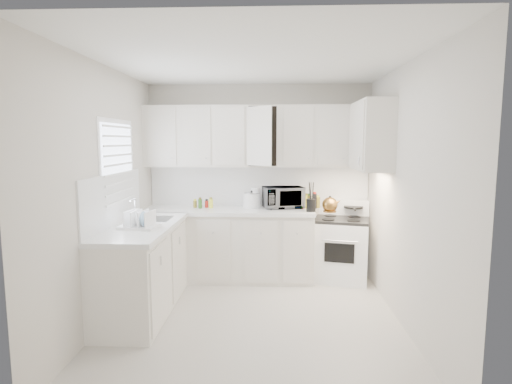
# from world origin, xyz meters

# --- Properties ---
(floor) EXTENTS (3.20, 3.20, 0.00)m
(floor) POSITION_xyz_m (0.00, 0.00, 0.00)
(floor) COLOR #B9B2A9
(floor) RESTS_ON ground
(ceiling) EXTENTS (3.20, 3.20, 0.00)m
(ceiling) POSITION_xyz_m (0.00, 0.00, 2.60)
(ceiling) COLOR white
(ceiling) RESTS_ON ground
(wall_back) EXTENTS (3.00, 0.00, 3.00)m
(wall_back) POSITION_xyz_m (0.00, 1.60, 1.30)
(wall_back) COLOR beige
(wall_back) RESTS_ON ground
(wall_front) EXTENTS (3.00, 0.00, 3.00)m
(wall_front) POSITION_xyz_m (0.00, -1.60, 1.30)
(wall_front) COLOR beige
(wall_front) RESTS_ON ground
(wall_left) EXTENTS (0.00, 3.20, 3.20)m
(wall_left) POSITION_xyz_m (-1.50, 0.00, 1.30)
(wall_left) COLOR beige
(wall_left) RESTS_ON ground
(wall_right) EXTENTS (0.00, 3.20, 3.20)m
(wall_right) POSITION_xyz_m (1.50, 0.00, 1.30)
(wall_right) COLOR beige
(wall_right) RESTS_ON ground
(window_blinds) EXTENTS (0.06, 0.96, 1.06)m
(window_blinds) POSITION_xyz_m (-1.48, 0.35, 1.55)
(window_blinds) COLOR white
(window_blinds) RESTS_ON wall_left
(lower_cabinets_back) EXTENTS (2.22, 0.60, 0.90)m
(lower_cabinets_back) POSITION_xyz_m (-0.39, 1.30, 0.45)
(lower_cabinets_back) COLOR beige
(lower_cabinets_back) RESTS_ON floor
(lower_cabinets_left) EXTENTS (0.60, 1.60, 0.90)m
(lower_cabinets_left) POSITION_xyz_m (-1.20, 0.20, 0.45)
(lower_cabinets_left) COLOR beige
(lower_cabinets_left) RESTS_ON floor
(countertop_back) EXTENTS (2.24, 0.64, 0.05)m
(countertop_back) POSITION_xyz_m (-0.39, 1.29, 0.93)
(countertop_back) COLOR silver
(countertop_back) RESTS_ON lower_cabinets_back
(countertop_left) EXTENTS (0.64, 1.62, 0.05)m
(countertop_left) POSITION_xyz_m (-1.19, 0.20, 0.93)
(countertop_left) COLOR silver
(countertop_left) RESTS_ON lower_cabinets_left
(backsplash_back) EXTENTS (2.98, 0.02, 0.55)m
(backsplash_back) POSITION_xyz_m (0.00, 1.59, 1.23)
(backsplash_back) COLOR silver
(backsplash_back) RESTS_ON wall_back
(backsplash_left) EXTENTS (0.02, 1.60, 0.55)m
(backsplash_left) POSITION_xyz_m (-1.49, 0.20, 1.23)
(backsplash_left) COLOR silver
(backsplash_left) RESTS_ON wall_left
(upper_cabinets_back) EXTENTS (3.00, 0.33, 0.80)m
(upper_cabinets_back) POSITION_xyz_m (0.00, 1.44, 1.50)
(upper_cabinets_back) COLOR beige
(upper_cabinets_back) RESTS_ON wall_back
(upper_cabinets_right) EXTENTS (0.33, 0.90, 0.80)m
(upper_cabinets_right) POSITION_xyz_m (1.33, 0.82, 1.50)
(upper_cabinets_right) COLOR beige
(upper_cabinets_right) RESTS_ON wall_right
(sink) EXTENTS (0.42, 0.38, 0.30)m
(sink) POSITION_xyz_m (-1.19, 0.55, 1.07)
(sink) COLOR gray
(sink) RESTS_ON countertop_left
(stove) EXTENTS (0.80, 0.71, 1.06)m
(stove) POSITION_xyz_m (1.10, 1.30, 0.53)
(stove) COLOR white
(stove) RESTS_ON floor
(tea_kettle) EXTENTS (0.29, 0.26, 0.22)m
(tea_kettle) POSITION_xyz_m (0.92, 1.14, 1.05)
(tea_kettle) COLOR olive
(tea_kettle) RESTS_ON stove
(frying_pan) EXTENTS (0.30, 0.45, 0.04)m
(frying_pan) POSITION_xyz_m (1.28, 1.46, 0.96)
(frying_pan) COLOR black
(frying_pan) RESTS_ON stove
(microwave) EXTENTS (0.57, 0.41, 0.35)m
(microwave) POSITION_xyz_m (0.33, 1.41, 1.12)
(microwave) COLOR gray
(microwave) RESTS_ON countertop_back
(rice_cooker) EXTENTS (0.24, 0.24, 0.23)m
(rice_cooker) POSITION_xyz_m (-0.08, 1.41, 1.07)
(rice_cooker) COLOR white
(rice_cooker) RESTS_ON countertop_back
(paper_towel) EXTENTS (0.12, 0.12, 0.27)m
(paper_towel) POSITION_xyz_m (-0.04, 1.44, 1.08)
(paper_towel) COLOR white
(paper_towel) RESTS_ON countertop_back
(utensil_crock) EXTENTS (0.13, 0.13, 0.39)m
(utensil_crock) POSITION_xyz_m (0.68, 1.12, 1.14)
(utensil_crock) COLOR black
(utensil_crock) RESTS_ON countertop_back
(dish_rack) EXTENTS (0.41, 0.33, 0.21)m
(dish_rack) POSITION_xyz_m (-1.18, 0.06, 1.05)
(dish_rack) COLOR white
(dish_rack) RESTS_ON countertop_left
(spice_left_0) EXTENTS (0.06, 0.06, 0.13)m
(spice_left_0) POSITION_xyz_m (-0.85, 1.42, 1.02)
(spice_left_0) COLOR olive
(spice_left_0) RESTS_ON countertop_back
(spice_left_1) EXTENTS (0.06, 0.06, 0.13)m
(spice_left_1) POSITION_xyz_m (-0.78, 1.33, 1.02)
(spice_left_1) COLOR #306220
(spice_left_1) RESTS_ON countertop_back
(spice_left_2) EXTENTS (0.06, 0.06, 0.13)m
(spice_left_2) POSITION_xyz_m (-0.70, 1.42, 1.02)
(spice_left_2) COLOR red
(spice_left_2) RESTS_ON countertop_back
(spice_left_3) EXTENTS (0.06, 0.06, 0.13)m
(spice_left_3) POSITION_xyz_m (-0.62, 1.33, 1.02)
(spice_left_3) COLOR #EFF038
(spice_left_3) RESTS_ON countertop_back
(sauce_right_0) EXTENTS (0.06, 0.06, 0.19)m
(sauce_right_0) POSITION_xyz_m (0.58, 1.46, 1.05)
(sauce_right_0) COLOR red
(sauce_right_0) RESTS_ON countertop_back
(sauce_right_1) EXTENTS (0.06, 0.06, 0.19)m
(sauce_right_1) POSITION_xyz_m (0.64, 1.40, 1.05)
(sauce_right_1) COLOR #EFF038
(sauce_right_1) RESTS_ON countertop_back
(sauce_right_2) EXTENTS (0.06, 0.06, 0.19)m
(sauce_right_2) POSITION_xyz_m (0.69, 1.46, 1.05)
(sauce_right_2) COLOR brown
(sauce_right_2) RESTS_ON countertop_back
(sauce_right_3) EXTENTS (0.06, 0.06, 0.19)m
(sauce_right_3) POSITION_xyz_m (0.74, 1.40, 1.05)
(sauce_right_3) COLOR black
(sauce_right_3) RESTS_ON countertop_back
(sauce_right_4) EXTENTS (0.06, 0.06, 0.19)m
(sauce_right_4) POSITION_xyz_m (0.80, 1.46, 1.05)
(sauce_right_4) COLOR olive
(sauce_right_4) RESTS_ON countertop_back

